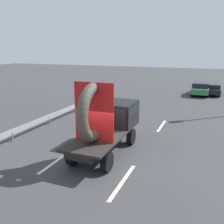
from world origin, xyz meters
TOP-DOWN VIEW (x-y plane):
  - ground_plane at (0.00, 0.00)m, footprint 120.00×120.00m
  - flatbed_truck at (-0.11, 1.10)m, footprint 2.02×5.45m
  - distant_sedan at (3.45, 19.74)m, footprint 1.89×4.40m
  - guardrail at (-5.73, 5.53)m, footprint 0.10×14.26m
  - lane_dash_left_near at (-1.89, -1.31)m, footprint 0.16×2.29m
  - lane_dash_left_far at (-1.89, 6.11)m, footprint 0.16×2.12m
  - lane_dash_right_near at (1.67, -1.68)m, footprint 0.16×2.99m
  - lane_dash_right_far at (1.67, 6.31)m, footprint 0.16×2.69m
  - oncoming_car at (4.77, 20.38)m, footprint 1.65×3.84m

SIDE VIEW (x-z plane):
  - ground_plane at x=0.00m, z-range 0.00..0.00m
  - lane_dash_left_near at x=-1.89m, z-range 0.00..0.01m
  - lane_dash_left_far at x=-1.89m, z-range 0.00..0.01m
  - lane_dash_right_near at x=1.67m, z-range 0.00..0.01m
  - lane_dash_right_far at x=1.67m, z-range 0.00..0.01m
  - guardrail at x=-5.73m, z-range 0.17..0.88m
  - oncoming_car at x=4.77m, z-range 0.05..1.30m
  - distant_sedan at x=3.45m, z-range 0.05..1.49m
  - flatbed_truck at x=-0.11m, z-range -0.19..3.60m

